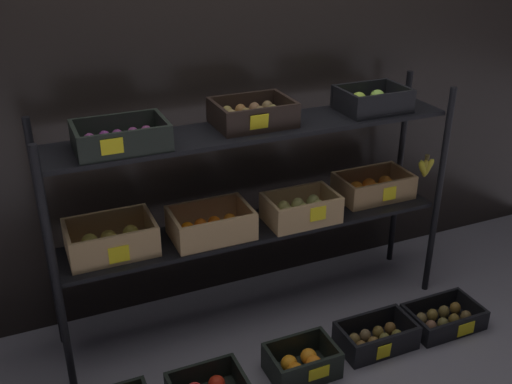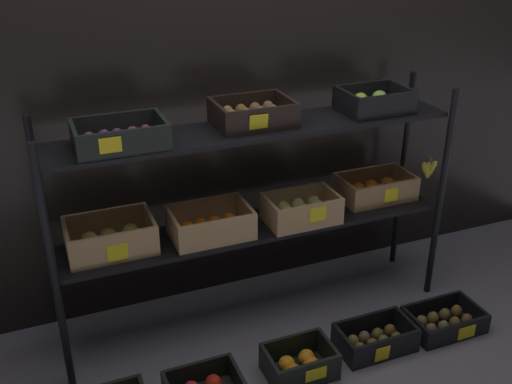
{
  "view_description": "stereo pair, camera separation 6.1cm",
  "coord_description": "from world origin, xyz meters",
  "px_view_note": "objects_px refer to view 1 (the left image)",
  "views": [
    {
      "loc": [
        -0.98,
        -2.27,
        1.86
      ],
      "look_at": [
        0.0,
        0.0,
        0.68
      ],
      "focal_mm": 41.84,
      "sensor_mm": 36.0,
      "label": 1
    },
    {
      "loc": [
        -0.92,
        -2.29,
        1.86
      ],
      "look_at": [
        0.0,
        0.0,
        0.68
      ],
      "focal_mm": 41.84,
      "sensor_mm": 36.0,
      "label": 2
    }
  ],
  "objects_px": {
    "crate_ground_orange": "(302,363)",
    "crate_ground_rightmost_kiwi": "(443,318)",
    "crate_ground_kiwi": "(376,338)",
    "display_rack": "(256,182)"
  },
  "relations": [
    {
      "from": "display_rack",
      "to": "crate_ground_kiwi",
      "type": "distance_m",
      "value": 0.92
    },
    {
      "from": "display_rack",
      "to": "crate_ground_kiwi",
      "type": "relative_size",
      "value": 5.52
    },
    {
      "from": "crate_ground_orange",
      "to": "crate_ground_kiwi",
      "type": "xyz_separation_m",
      "value": [
        0.4,
        0.02,
        -0.01
      ]
    },
    {
      "from": "display_rack",
      "to": "crate_ground_kiwi",
      "type": "xyz_separation_m",
      "value": [
        0.41,
        -0.46,
        -0.68
      ]
    },
    {
      "from": "crate_ground_kiwi",
      "to": "display_rack",
      "type": "bearing_deg",
      "value": 132.16
    },
    {
      "from": "crate_ground_kiwi",
      "to": "crate_ground_rightmost_kiwi",
      "type": "relative_size",
      "value": 0.98
    },
    {
      "from": "crate_ground_orange",
      "to": "crate_ground_kiwi",
      "type": "relative_size",
      "value": 0.85
    },
    {
      "from": "crate_ground_orange",
      "to": "crate_ground_rightmost_kiwi",
      "type": "xyz_separation_m",
      "value": [
        0.79,
        0.02,
        -0.01
      ]
    },
    {
      "from": "crate_ground_kiwi",
      "to": "crate_ground_rightmost_kiwi",
      "type": "distance_m",
      "value": 0.39
    },
    {
      "from": "display_rack",
      "to": "crate_ground_orange",
      "type": "relative_size",
      "value": 6.53
    }
  ]
}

